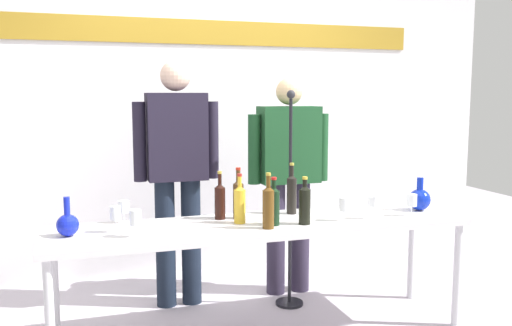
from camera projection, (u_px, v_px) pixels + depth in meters
name	position (u px, v px, depth m)	size (l,w,h in m)	color
back_wall	(210.00, 96.00, 4.66)	(5.24, 0.11, 3.00)	white
display_table	(263.00, 231.00, 3.39)	(2.61, 0.62, 0.73)	silver
decanter_blue_left	(68.00, 224.00, 3.05)	(0.13, 0.13, 0.22)	#1321C1
decanter_blue_right	(419.00, 199.00, 3.73)	(0.15, 0.15, 0.23)	#0F27AF
presenter_left	(177.00, 167.00, 3.86)	(0.60, 0.22, 1.75)	black
presenter_right	(289.00, 171.00, 4.12)	(0.64, 0.22, 1.63)	#2B2437
wine_bottle_0	(274.00, 204.00, 3.30)	(0.07, 0.07, 0.29)	black
wine_bottle_1	(268.00, 206.00, 3.22)	(0.07, 0.07, 0.33)	#553610
wine_bottle_2	(305.00, 203.00, 3.33)	(0.07, 0.07, 0.29)	black
wine_bottle_3	(240.00, 203.00, 3.35)	(0.07, 0.07, 0.31)	gold
wine_bottle_4	(292.00, 193.00, 3.62)	(0.07, 0.07, 0.34)	black
wine_bottle_5	(220.00, 200.00, 3.46)	(0.07, 0.07, 0.31)	black
wine_bottle_6	(238.00, 197.00, 3.48)	(0.07, 0.07, 0.33)	#4C3217
wine_glass_left_0	(124.00, 207.00, 3.36)	(0.07, 0.07, 0.14)	white
wine_glass_left_1	(135.00, 218.00, 3.02)	(0.07, 0.07, 0.15)	white
wine_glass_left_2	(115.00, 214.00, 3.13)	(0.06, 0.06, 0.15)	white
wine_glass_right_0	(412.00, 201.00, 3.55)	(0.07, 0.07, 0.15)	white
wine_glass_right_1	(373.00, 201.00, 3.47)	(0.07, 0.07, 0.15)	white
wine_glass_right_2	(344.00, 205.00, 3.42)	(0.06, 0.06, 0.15)	white
microphone_stand	(290.00, 235.00, 3.90)	(0.20, 0.20, 1.54)	black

